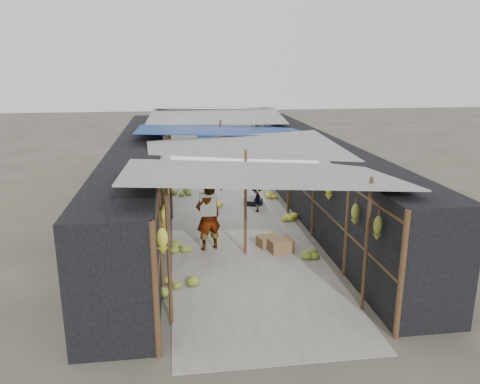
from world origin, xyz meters
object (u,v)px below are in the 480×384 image
shopper_blue (194,164)px  vendor_seated (257,199)px  crate_near (267,242)px  vendor_elderly (208,216)px  black_basin (253,202)px

shopper_blue → vendor_seated: size_ratio=1.99×
crate_near → vendor_elderly: 1.67m
crate_near → shopper_blue: bearing=84.8°
vendor_elderly → shopper_blue: size_ratio=1.06×
vendor_elderly → shopper_blue: bearing=-109.2°
shopper_blue → vendor_seated: shopper_blue is taller
black_basin → vendor_seated: bearing=-92.3°
crate_near → shopper_blue: 6.81m
shopper_blue → black_basin: bearing=-91.9°
shopper_blue → vendor_seated: 4.09m
vendor_elderly → vendor_seated: (1.73, 2.90, -0.46)m
black_basin → shopper_blue: 3.45m
shopper_blue → vendor_elderly: bearing=-124.1°
black_basin → vendor_seated: 0.89m
black_basin → vendor_elderly: (-1.76, -3.72, 0.78)m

